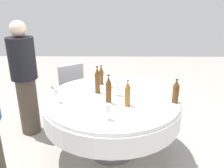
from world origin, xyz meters
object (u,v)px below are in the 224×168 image
Objects in this scene: wine_glass_mid at (118,88)px; plate_rear at (111,87)px; bottle_brown_left at (97,81)px; chair_north at (69,85)px; bottle_brown_front at (101,76)px; wine_glass_north at (58,93)px; plate_right at (156,100)px; bottle_amber_mid at (128,94)px; wine_glass_left at (108,109)px; dining_table at (112,108)px; bottle_brown_west at (109,90)px; person_far at (25,78)px; bottle_brown_far at (176,92)px; plate_east at (68,93)px.

wine_glass_mid reaches higher than plate_rear.
plate_rear is at bearing 44.74° from bottle_brown_left.
bottle_brown_front is at bearing -80.52° from chair_north.
chair_north is at bearing 129.59° from wine_glass_mid.
plate_right is (1.07, 0.05, -0.11)m from wine_glass_north.
bottle_amber_mid is 0.36m from wine_glass_left.
plate_right is (0.49, -0.11, 0.15)m from dining_table.
wine_glass_mid is (-0.09, 0.27, -0.03)m from bottle_amber_mid.
bottle_brown_left is at bearing 160.84° from plate_right.
wine_glass_left reaches higher than chair_north.
bottle_brown_west is 1.13× the size of bottle_amber_mid.
plate_rear is (0.01, 0.80, -0.10)m from wine_glass_left.
person_far is at bearing 134.12° from wine_glass_north.
bottle_brown_west reaches higher than wine_glass_north.
wine_glass_left is (-0.72, -0.39, -0.01)m from bottle_brown_far.
plate_right is at bearing 20.30° from bottle_amber_mid.
bottle_brown_far is at bearing -10.86° from plate_east.
wine_glass_north is (-0.55, 0.37, -0.00)m from wine_glass_left.
wine_glass_north is (-0.55, 0.02, -0.04)m from bottle_brown_west.
bottle_brown_left reaches higher than bottle_brown_front.
plate_right is 0.92× the size of plate_east.
person_far reaches higher than chair_north.
bottle_brown_west is (-0.72, -0.04, 0.03)m from bottle_brown_far.
bottle_brown_far is at bearing -86.45° from person_far.
bottle_brown_left is 0.67m from wine_glass_left.
bottle_brown_far is 1.05× the size of bottle_brown_front.
person_far reaches higher than plate_east.
chair_north is (-0.54, 0.54, -0.34)m from bottle_brown_front.
bottle_brown_front reaches higher than plate_right.
bottle_amber_mid is (0.16, -0.23, 0.28)m from dining_table.
bottle_brown_front reaches higher than plate_east.
person_far is (-1.17, 0.45, 0.22)m from dining_table.
wine_glass_north is at bearing -114.75° from person_far.
wine_glass_north is at bearing -177.59° from plate_right.
bottle_brown_far is 0.82m from plate_rear.
bottle_brown_left is at bearing -95.11° from bottle_brown_front.
bottle_brown_far is 0.81× the size of bottle_brown_left.
bottle_amber_mid is 0.75m from wine_glass_north.
chair_north is (-0.11, 1.11, -0.34)m from wine_glass_north.
chair_north is at bearing 113.84° from wine_glass_left.
dining_table is 0.34m from bottle_brown_west.
plate_rear reaches higher than plate_right.
dining_table is 1.27m from person_far.
chair_north is (-0.52, 0.84, -0.38)m from bottle_brown_left.
dining_table is 0.56m from plate_east.
bottle_brown_far is at bearing -33.88° from bottle_brown_front.
wine_glass_north reaches higher than dining_table.
dining_table is at bearing 167.82° from plate_right.
wine_glass_mid is (0.11, 0.22, -0.05)m from bottle_brown_west.
chair_north is at bearing 121.57° from bottle_brown_left.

